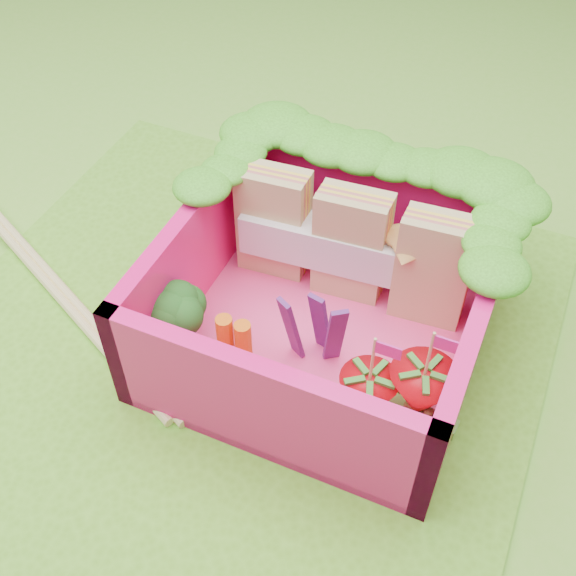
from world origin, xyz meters
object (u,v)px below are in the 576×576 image
(broccoli, at_px, (178,319))
(chopsticks, at_px, (49,279))
(strawberry_right, at_px, (420,393))
(sandwich_stack, at_px, (352,246))
(bento_box, at_px, (326,296))
(strawberry_left, at_px, (368,396))

(broccoli, height_order, chopsticks, broccoli)
(strawberry_right, bearing_deg, sandwich_stack, 132.25)
(sandwich_stack, height_order, strawberry_right, sandwich_stack)
(broccoli, distance_m, chopsticks, 0.84)
(bento_box, xyz_separation_m, broccoli, (-0.52, -0.34, -0.03))
(broccoli, relative_size, strawberry_right, 0.62)
(sandwich_stack, bearing_deg, chopsticks, -159.48)
(sandwich_stack, distance_m, strawberry_left, 0.70)
(strawberry_left, distance_m, chopsticks, 1.64)
(sandwich_stack, distance_m, broccoli, 0.82)
(sandwich_stack, relative_size, broccoli, 3.40)
(bento_box, xyz_separation_m, chopsticks, (-1.32, -0.21, -0.25))
(bento_box, height_order, chopsticks, bento_box)
(sandwich_stack, height_order, chopsticks, sandwich_stack)
(bento_box, relative_size, strawberry_left, 2.76)
(sandwich_stack, relative_size, strawberry_right, 2.10)
(bento_box, bearing_deg, strawberry_left, -47.11)
(strawberry_right, bearing_deg, bento_box, 153.19)
(strawberry_left, bearing_deg, bento_box, 132.89)
(sandwich_stack, height_order, broccoli, sandwich_stack)
(strawberry_left, height_order, chopsticks, strawberry_left)
(sandwich_stack, xyz_separation_m, chopsticks, (-1.32, -0.50, -0.30))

